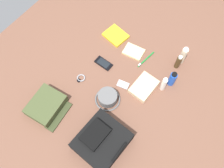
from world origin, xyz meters
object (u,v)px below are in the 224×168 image
at_px(wristwatch, 81,78).
at_px(toothpaste_tube, 164,84).
at_px(toiletry_pouch, 47,106).
at_px(cologne_bottle, 178,62).
at_px(backpack, 101,141).
at_px(folded_towel, 144,87).
at_px(bucket_hat, 108,98).
at_px(toothbrush, 145,60).
at_px(notepad, 134,52).
at_px(lotion_bottle, 183,56).
at_px(paperback_novel, 116,36).
at_px(cell_phone, 104,63).
at_px(deodorant_spray, 172,79).
at_px(media_player, 123,85).

bearing_deg(wristwatch, toothpaste_tube, 118.84).
xyz_separation_m(toiletry_pouch, cologne_bottle, (-0.82, 0.55, 0.03)).
bearing_deg(toothpaste_tube, backpack, -11.04).
bearing_deg(folded_towel, bucket_hat, -34.16).
relative_size(cologne_bottle, toothbrush, 0.74).
distance_m(cologne_bottle, notepad, 0.35).
relative_size(bucket_hat, toothpaste_tube, 1.22).
height_order(bucket_hat, folded_towel, bucket_hat).
xyz_separation_m(lotion_bottle, toothpaste_tube, (0.27, 0.00, -0.01)).
xyz_separation_m(notepad, folded_towel, (0.21, 0.23, 0.01)).
bearing_deg(paperback_novel, cell_phone, 16.39).
bearing_deg(paperback_novel, deodorant_spray, 79.84).
height_order(backpack, lotion_bottle, lotion_bottle).
height_order(lotion_bottle, deodorant_spray, lotion_bottle).
xyz_separation_m(backpack, cell_phone, (-0.48, -0.35, -0.05)).
bearing_deg(folded_towel, notepad, -132.40).
bearing_deg(toiletry_pouch, media_player, 144.89).
bearing_deg(folded_towel, cologne_bottle, 161.20).
distance_m(backpack, cell_phone, 0.60).
xyz_separation_m(deodorant_spray, cell_phone, (0.16, -0.49, -0.06)).
height_order(cologne_bottle, paperback_novel, cologne_bottle).
relative_size(deodorant_spray, wristwatch, 1.96).
bearing_deg(bucket_hat, backpack, 29.64).
bearing_deg(toothpaste_tube, paperback_novel, -107.90).
bearing_deg(bucket_hat, media_player, 172.64).
bearing_deg(wristwatch, media_player, 117.05).
distance_m(backpack, lotion_bottle, 0.85).
bearing_deg(folded_towel, cell_phone, -88.21).
bearing_deg(toiletry_pouch, folded_towel, 139.11).
xyz_separation_m(bucket_hat, folded_towel, (-0.23, 0.15, -0.02)).
xyz_separation_m(cologne_bottle, toothbrush, (0.10, -0.22, -0.06)).
relative_size(cologne_bottle, notepad, 0.90).
bearing_deg(toiletry_pouch, paperback_novel, 178.41).
bearing_deg(media_player, cologne_bottle, 147.30).
distance_m(bucket_hat, toothpaste_tube, 0.40).
xyz_separation_m(toothbrush, notepad, (-0.01, -0.11, 0.00)).
relative_size(toiletry_pouch, toothpaste_tube, 1.80).
relative_size(toiletry_pouch, deodorant_spray, 1.89).
distance_m(bucket_hat, media_player, 0.16).
bearing_deg(cologne_bottle, deodorant_spray, 13.29).
height_order(toothpaste_tube, media_player, toothpaste_tube).
relative_size(toothpaste_tube, notepad, 0.98).
xyz_separation_m(paperback_novel, cell_phone, (0.26, 0.08, -0.00)).
distance_m(toiletry_pouch, paperback_novel, 0.77).
distance_m(backpack, deodorant_spray, 0.66).
height_order(lotion_bottle, cell_phone, lotion_bottle).
distance_m(lotion_bottle, notepad, 0.37).
xyz_separation_m(media_player, toothbrush, (-0.27, 0.02, 0.00)).
relative_size(deodorant_spray, folded_towel, 0.69).
distance_m(backpack, folded_towel, 0.49).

